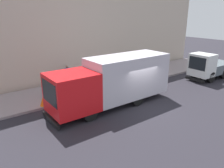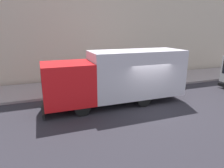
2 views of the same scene
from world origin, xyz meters
name	(u,v)px [view 1 (image 1 of 2)]	position (x,y,z in m)	size (l,w,h in m)	color
ground	(140,103)	(0.00, 0.00, 0.00)	(80.00, 80.00, 0.00)	#28252D
sidewalk	(99,84)	(5.08, 0.00, 0.08)	(4.15, 30.00, 0.16)	gray
building_facade	(82,23)	(7.65, 0.00, 5.08)	(0.50, 30.00, 10.16)	#BFAD9B
large_utility_truck	(114,80)	(0.94, 1.57, 1.72)	(2.40, 8.56, 3.21)	red
small_flatbed_truck	(209,67)	(0.50, -9.21, 1.15)	(2.03, 5.05, 2.47)	white
pedestrian_walking	(50,85)	(4.37, 4.62, 1.05)	(0.51, 0.51, 1.68)	black
pedestrian_standing	(67,74)	(6.32, 2.35, 1.03)	(0.47, 0.47, 1.66)	black
traffic_cone_orange	(43,102)	(3.22, 5.59, 0.45)	(0.41, 0.41, 0.59)	orange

